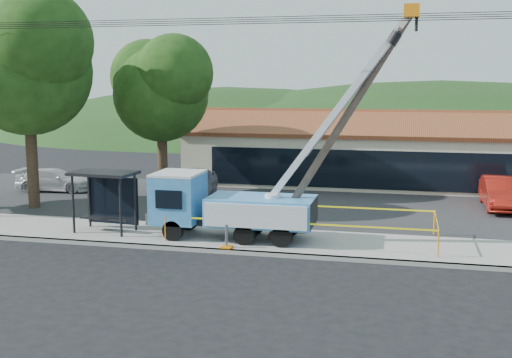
{
  "coord_description": "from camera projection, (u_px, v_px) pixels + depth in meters",
  "views": [
    {
      "loc": [
        6.19,
        -20.53,
        6.51
      ],
      "look_at": [
        0.25,
        5.0,
        2.42
      ],
      "focal_mm": 45.0,
      "sensor_mm": 36.0,
      "label": 1
    }
  ],
  "objects": [
    {
      "name": "car_silver",
      "position": [
        192.0,
        200.0,
        34.85
      ],
      "size": [
        2.14,
        4.96,
        1.67
      ],
      "primitive_type": "imported",
      "rotation": [
        0.0,
        0.0,
        0.03
      ],
      "color": "#9EA0A5",
      "rests_on": "ground"
    },
    {
      "name": "hill_west",
      "position": [
        227.0,
        133.0,
        78.44
      ],
      "size": [
        78.4,
        56.0,
        28.0
      ],
      "primitive_type": "ellipsoid",
      "color": "#1D3814",
      "rests_on": "ground"
    },
    {
      "name": "car_white",
      "position": [
        55.0,
        193.0,
        37.22
      ],
      "size": [
        4.58,
        2.24,
        1.28
      ],
      "primitive_type": "imported",
      "rotation": [
        0.0,
        0.0,
        1.68
      ],
      "color": "silver",
      "rests_on": "ground"
    },
    {
      "name": "tree_west_near",
      "position": [
        27.0,
        58.0,
        31.38
      ],
      "size": [
        7.56,
        6.72,
        10.8
      ],
      "color": "#332316",
      "rests_on": "ground"
    },
    {
      "name": "strip_mall",
      "position": [
        368.0,
        154.0,
        40.19
      ],
      "size": [
        22.5,
        8.53,
        4.67
      ],
      "color": "beige",
      "rests_on": "ground"
    },
    {
      "name": "ground",
      "position": [
        216.0,
        270.0,
        22.15
      ],
      "size": [
        120.0,
        120.0,
        0.0
      ],
      "primitive_type": "plane",
      "color": "black",
      "rests_on": "ground"
    },
    {
      "name": "utility_truck",
      "position": [
        230.0,
        203.0,
        25.8
      ],
      "size": [
        10.35,
        3.53,
        9.04
      ],
      "color": "black",
      "rests_on": "ground"
    },
    {
      "name": "caution_tape",
      "position": [
        302.0,
        219.0,
        25.91
      ],
      "size": [
        10.52,
        3.55,
        1.03
      ],
      "color": "orange",
      "rests_on": "ground"
    },
    {
      "name": "tree_lot",
      "position": [
        161.0,
        85.0,
        35.27
      ],
      "size": [
        6.3,
        5.6,
        8.94
      ],
      "color": "#332316",
      "rests_on": "ground"
    },
    {
      "name": "hill_center",
      "position": [
        439.0,
        137.0,
        72.83
      ],
      "size": [
        89.6,
        64.0,
        32.0
      ],
      "primitive_type": "ellipsoid",
      "color": "#1D3814",
      "rests_on": "ground"
    },
    {
      "name": "leaning_pole",
      "position": [
        344.0,
        120.0,
        24.51
      ],
      "size": [
        5.51,
        1.72,
        8.95
      ],
      "color": "#4C3C31",
      "rests_on": "ground"
    },
    {
      "name": "parking_lot",
      "position": [
        282.0,
        203.0,
        33.69
      ],
      "size": [
        60.0,
        12.0,
        0.1
      ],
      "primitive_type": "cube",
      "color": "#28282B",
      "rests_on": "ground"
    },
    {
      "name": "bus_shelter",
      "position": [
        106.0,
        187.0,
        26.96
      ],
      "size": [
        2.77,
        1.85,
        2.55
      ],
      "rotation": [
        0.0,
        0.0,
        -0.09
      ],
      "color": "black",
      "rests_on": "ground"
    },
    {
      "name": "sidewalk",
      "position": [
        244.0,
        240.0,
        25.99
      ],
      "size": [
        60.0,
        4.0,
        0.15
      ],
      "primitive_type": "cube",
      "color": "gray",
      "rests_on": "ground"
    },
    {
      "name": "curb",
      "position": [
        232.0,
        252.0,
        24.16
      ],
      "size": [
        60.0,
        0.25,
        0.15
      ],
      "primitive_type": "cube",
      "color": "gray",
      "rests_on": "ground"
    },
    {
      "name": "car_red",
      "position": [
        500.0,
        210.0,
        32.14
      ],
      "size": [
        1.73,
        4.82,
        1.58
      ],
      "primitive_type": "imported",
      "rotation": [
        0.0,
        0.0,
        0.01
      ],
      "color": "maroon",
      "rests_on": "ground"
    }
  ]
}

